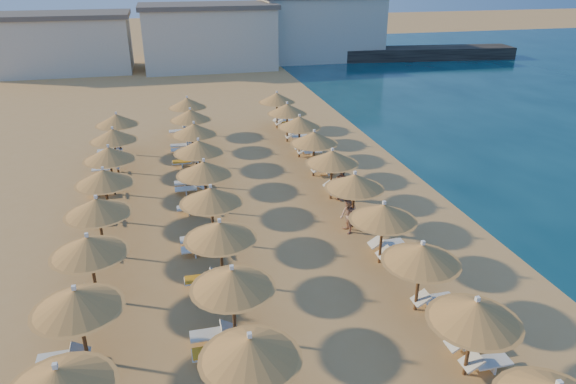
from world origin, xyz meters
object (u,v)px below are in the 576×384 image
object	(u,v)px
parasol_row_west	(211,196)
beachgoer_c	(341,184)
beachgoer_b	(348,216)
jetty	(400,54)
beachgoer_a	(352,204)
parasol_row_east	(354,182)

from	to	relation	value
parasol_row_west	beachgoer_c	distance (m)	7.86
beachgoer_c	beachgoer_b	distance (m)	3.66
beachgoer_b	jetty	bearing A→B (deg)	149.13
parasol_row_west	beachgoer_a	distance (m)	6.96
jetty	beachgoer_a	size ratio (longest dim) A/B	17.17
beachgoer_c	beachgoer_b	bearing A→B (deg)	-44.93
jetty	beachgoer_b	distance (m)	48.70
jetty	beachgoer_c	bearing A→B (deg)	-112.43
parasol_row_east	beachgoer_c	world-z (taller)	parasol_row_east
beachgoer_a	beachgoer_b	distance (m)	1.28
beachgoer_a	beachgoer_b	xyz separation A→B (m)	(-0.62, -1.12, -0.05)
parasol_row_west	beachgoer_c	xyz separation A→B (m)	(7.09, 3.07, -1.44)
parasol_row_east	jetty	bearing A→B (deg)	62.43
jetty	parasol_row_west	distance (m)	51.49
jetty	beachgoer_b	size ratio (longest dim) A/B	18.13
beachgoer_c	jetty	bearing A→B (deg)	120.83
parasol_row_east	beachgoer_a	bearing A→B (deg)	74.03
parasol_row_west	beachgoer_c	size ratio (longest dim) A/B	20.63
parasol_row_west	beachgoer_a	xyz separation A→B (m)	(6.78, 0.65, -1.44)
parasol_row_west	beachgoer_b	distance (m)	6.36
parasol_row_east	beachgoer_b	distance (m)	1.62
beachgoer_a	beachgoer_b	size ratio (longest dim) A/B	1.06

